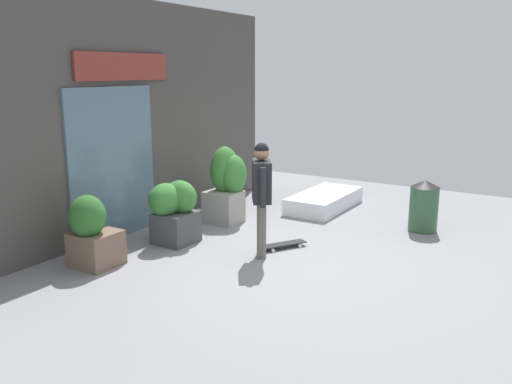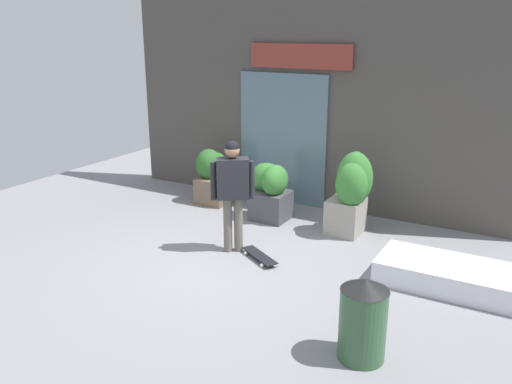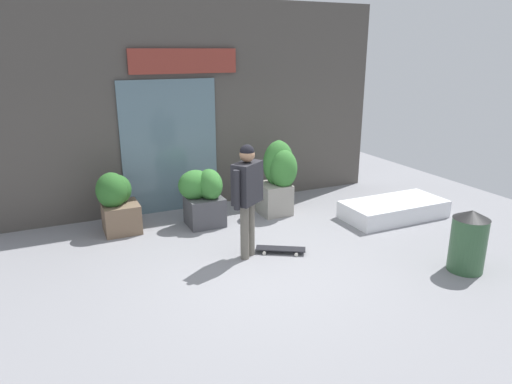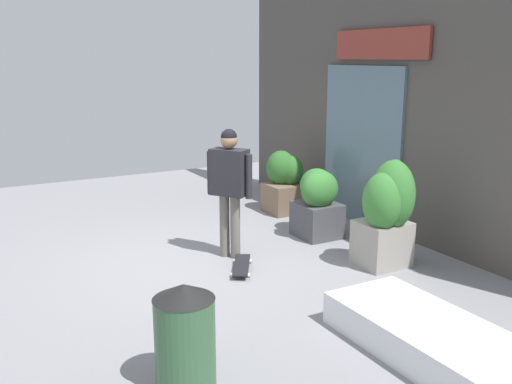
% 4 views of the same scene
% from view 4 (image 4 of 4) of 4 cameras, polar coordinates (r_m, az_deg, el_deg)
% --- Properties ---
extents(ground_plane, '(12.00, 12.00, 0.00)m').
position_cam_4_polar(ground_plane, '(7.47, -4.16, -7.00)').
color(ground_plane, gray).
extents(building_facade, '(7.71, 0.31, 3.88)m').
position_cam_4_polar(building_facade, '(8.70, 13.65, 8.55)').
color(building_facade, '#4C4742').
rests_on(building_facade, ground_plane).
extents(skateboarder, '(0.55, 0.48, 1.71)m').
position_cam_4_polar(skateboarder, '(7.36, -2.68, 1.28)').
color(skateboarder, '#666056').
rests_on(skateboarder, ground_plane).
extents(skateboard, '(0.75, 0.55, 0.08)m').
position_cam_4_polar(skateboard, '(7.16, -1.45, -7.35)').
color(skateboard, black).
rests_on(skateboard, ground_plane).
extents(planter_box_left, '(0.67, 0.64, 1.05)m').
position_cam_4_polar(planter_box_left, '(9.71, 2.89, 1.13)').
color(planter_box_left, brown).
rests_on(planter_box_left, ground_plane).
extents(planter_box_right, '(0.67, 0.67, 1.39)m').
position_cam_4_polar(planter_box_right, '(7.22, 13.09, -1.64)').
color(planter_box_right, gray).
rests_on(planter_box_right, ground_plane).
extents(planter_box_mid, '(0.74, 0.65, 1.01)m').
position_cam_4_polar(planter_box_mid, '(8.39, 6.23, -0.84)').
color(planter_box_mid, '#47474C').
rests_on(planter_box_mid, ground_plane).
extents(trash_bin, '(0.49, 0.49, 0.89)m').
position_cam_4_polar(trash_bin, '(4.66, -7.14, -14.22)').
color(trash_bin, '#335938').
rests_on(trash_bin, ground_plane).
extents(snow_ledge, '(1.91, 0.90, 0.32)m').
position_cam_4_polar(snow_ledge, '(5.47, 16.75, -13.71)').
color(snow_ledge, white).
rests_on(snow_ledge, ground_plane).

